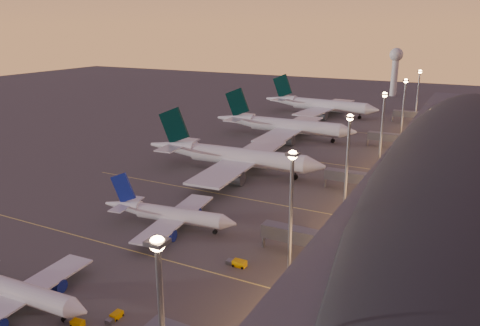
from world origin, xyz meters
name	(u,v)px	position (x,y,z in m)	size (l,w,h in m)	color
ground	(142,241)	(0.00, 0.00, 0.00)	(700.00, 700.00, 0.00)	#464441
airliner_narrow_south	(12,290)	(-3.57, -30.82, 3.09)	(33.46, 29.90, 11.96)	silver
airliner_narrow_north	(168,214)	(0.87, 9.18, 3.28)	(35.55, 32.00, 12.69)	silver
airliner_wide_near	(232,156)	(-6.69, 56.12, 5.27)	(63.99, 58.36, 20.47)	silver
airliner_wide_mid	(283,126)	(-10.29, 109.80, 5.30)	(64.24, 58.36, 20.59)	silver
airliner_wide_far	(319,105)	(-13.23, 168.92, 5.42)	(65.85, 60.20, 21.06)	silver
terminal_building	(461,160)	(61.84, 72.47, 8.78)	(56.35, 255.00, 17.46)	#47464B
light_masts	(370,128)	(36.00, 65.00, 17.55)	(2.20, 217.20, 25.90)	slate
radar_tower	(396,64)	(10.00, 260.00, 21.87)	(9.00, 9.00, 32.50)	silver
lane_markings	(227,188)	(0.00, 40.00, 0.01)	(90.00, 180.36, 0.00)	#D8C659
baggage_tug_a	(76,323)	(10.33, -30.05, 0.45)	(3.41, 1.73, 0.97)	#DA9900
baggage_tug_c	(237,263)	(24.75, -0.24, 0.58)	(4.27, 1.97, 1.26)	#DA9900
baggage_tug_d	(115,317)	(14.94, -25.79, 0.45)	(1.50, 3.30, 0.98)	#DA9900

